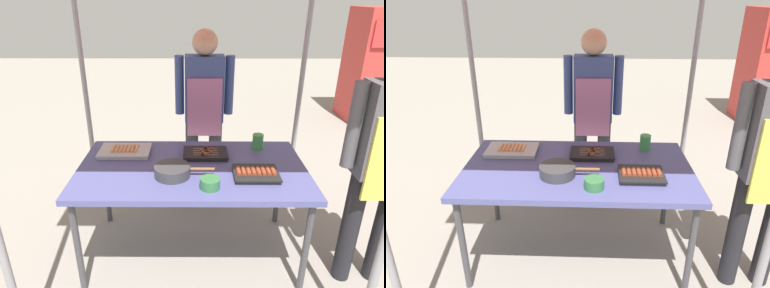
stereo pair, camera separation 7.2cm
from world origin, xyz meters
The scene contains 9 objects.
ground_plane centered at (0.00, 0.00, 0.00)m, with size 18.00×18.00×0.00m, color gray.
stall_table centered at (0.00, 0.00, 0.70)m, with size 1.60×0.90×0.75m.
tray_grilled_sausages centered at (-0.51, 0.22, 0.77)m, with size 0.39×0.26×0.05m.
tray_meat_skewers centered at (0.10, 0.18, 0.77)m, with size 0.33×0.22×0.04m.
tray_pork_links centered at (0.43, -0.14, 0.77)m, with size 0.30×0.25×0.05m.
cooking_wok centered at (-0.13, -0.14, 0.79)m, with size 0.40×0.24×0.07m.
condiment_bowl centered at (0.11, -0.30, 0.78)m, with size 0.13×0.13×0.07m, color #33723F.
drink_cup_near_edge centered at (0.51, 0.31, 0.81)m, with size 0.08×0.08×0.12m, color #3F994C.
vendor_woman centered at (0.10, 0.81, 0.95)m, with size 0.52×0.23×1.61m.
Camera 2 is at (0.09, -2.14, 1.86)m, focal length 31.92 mm.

